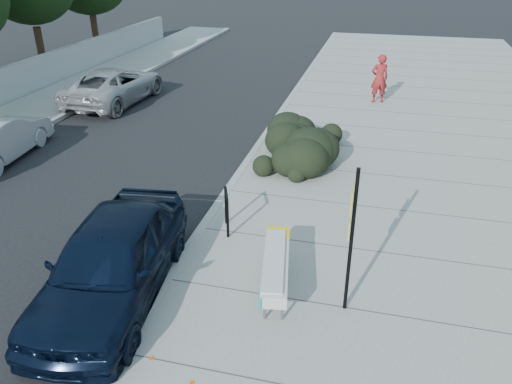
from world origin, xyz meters
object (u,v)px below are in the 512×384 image
suv_silver (114,85)px  sign_post (351,234)px  bike_rack (227,207)px  bench (276,264)px  sedan_navy (112,261)px  pedestrian (379,79)px

suv_silver → sign_post: bearing=135.7°
sign_post → bike_rack: bearing=143.0°
bench → sedan_navy: size_ratio=0.50×
sign_post → sedan_navy: sign_post is taller
bench → sign_post: size_ratio=0.86×
sign_post → bench: bearing=168.4°
bench → sedan_navy: (-2.93, -0.80, 0.11)m
bike_rack → suv_silver: suv_silver is taller
sign_post → sedan_navy: size_ratio=0.58×
suv_silver → pedestrian: pedestrian is taller
sign_post → sedan_navy: bearing=-173.5°
bike_rack → suv_silver: 11.76m
suv_silver → bench: bearing=132.5°
bike_rack → sign_post: size_ratio=0.35×
bench → suv_silver: (-9.16, 10.76, 0.02)m
bike_rack → sedan_navy: 2.98m
sign_post → pedestrian: bearing=88.5°
sedan_navy → suv_silver: bearing=111.4°
pedestrian → sign_post: bearing=71.6°
bike_rack → sign_post: sign_post is taller
bike_rack → suv_silver: size_ratio=0.19×
sedan_navy → sign_post: bearing=0.5°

